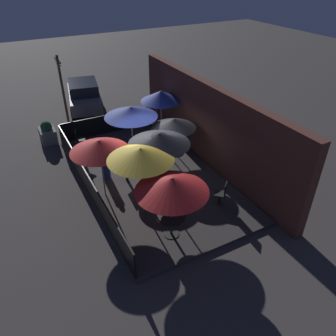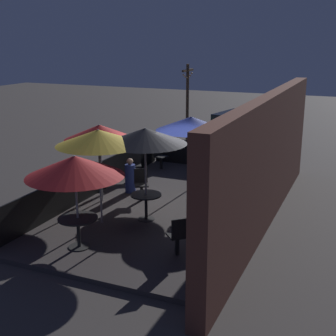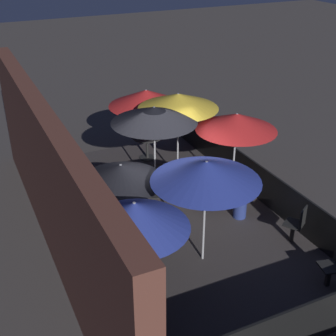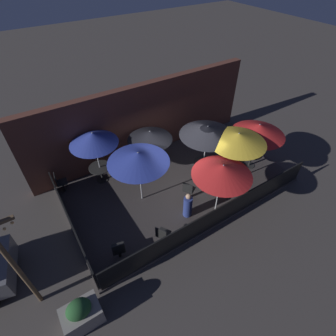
{
  "view_description": "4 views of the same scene",
  "coord_description": "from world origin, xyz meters",
  "px_view_note": "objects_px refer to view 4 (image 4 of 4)",
  "views": [
    {
      "loc": [
        10.09,
        -4.52,
        7.61
      ],
      "look_at": [
        1.09,
        0.29,
        1.01
      ],
      "focal_mm": 35.0,
      "sensor_mm": 36.0,
      "label": 1
    },
    {
      "loc": [
        11.73,
        5.04,
        4.84
      ],
      "look_at": [
        -0.39,
        -0.18,
        1.13
      ],
      "focal_mm": 50.0,
      "sensor_mm": 36.0,
      "label": 2
    },
    {
      "loc": [
        -8.71,
        4.16,
        6.51
      ],
      "look_at": [
        0.41,
        -0.13,
        1.3
      ],
      "focal_mm": 50.0,
      "sensor_mm": 36.0,
      "label": 3
    },
    {
      "loc": [
        -4.58,
        -6.41,
        8.04
      ],
      "look_at": [
        -0.45,
        0.08,
        1.12
      ],
      "focal_mm": 28.0,
      "sensor_mm": 36.0,
      "label": 4
    }
  ],
  "objects_px": {
    "patio_umbrella_1": "(93,138)",
    "patio_umbrella_0": "(207,131)",
    "patio_umbrella_3": "(138,157)",
    "dining_table_0": "(203,164)",
    "dining_table_1": "(100,170)",
    "patio_chair_3": "(189,190)",
    "patio_chair_0": "(163,234)",
    "planter_box": "(81,314)",
    "dining_table_2": "(252,155)",
    "patio_umbrella_4": "(150,135)",
    "patio_chair_4": "(119,250)",
    "patio_umbrella_6": "(223,170)",
    "patio_chair_1": "(60,182)",
    "patio_chair_2": "(210,135)",
    "patio_umbrella_2": "(259,129)",
    "patio_umbrella_5": "(238,138)",
    "light_post": "(13,263)",
    "patron_0": "(188,206)"
  },
  "relations": [
    {
      "from": "patio_chair_0",
      "to": "planter_box",
      "type": "bearing_deg",
      "value": 163.93
    },
    {
      "from": "patio_umbrella_3",
      "to": "patron_0",
      "type": "relative_size",
      "value": 2.13
    },
    {
      "from": "patio_chair_0",
      "to": "planter_box",
      "type": "distance_m",
      "value": 3.19
    },
    {
      "from": "patio_umbrella_2",
      "to": "dining_table_1",
      "type": "xyz_separation_m",
      "value": [
        -6.0,
        2.72,
        -1.38
      ]
    },
    {
      "from": "patio_umbrella_2",
      "to": "patio_umbrella_0",
      "type": "bearing_deg",
      "value": 162.34
    },
    {
      "from": "patio_chair_3",
      "to": "dining_table_0",
      "type": "bearing_deg",
      "value": -0.0
    },
    {
      "from": "patio_umbrella_4",
      "to": "dining_table_0",
      "type": "xyz_separation_m",
      "value": [
        1.71,
        -1.51,
        -1.26
      ]
    },
    {
      "from": "patio_chair_0",
      "to": "planter_box",
      "type": "xyz_separation_m",
      "value": [
        -3.07,
        -0.85,
        -0.16
      ]
    },
    {
      "from": "dining_table_0",
      "to": "patio_umbrella_4",
      "type": "bearing_deg",
      "value": 138.48
    },
    {
      "from": "patio_umbrella_6",
      "to": "dining_table_1",
      "type": "xyz_separation_m",
      "value": [
        -3.0,
        3.9,
        -1.51
      ]
    },
    {
      "from": "patio_umbrella_4",
      "to": "patio_chair_3",
      "type": "distance_m",
      "value": 2.7
    },
    {
      "from": "dining_table_0",
      "to": "dining_table_2",
      "type": "height_order",
      "value": "dining_table_2"
    },
    {
      "from": "patio_chair_4",
      "to": "patio_umbrella_6",
      "type": "bearing_deg",
      "value": -78.58
    },
    {
      "from": "patron_0",
      "to": "patio_umbrella_4",
      "type": "bearing_deg",
      "value": -153.65
    },
    {
      "from": "patio_umbrella_1",
      "to": "patio_umbrella_0",
      "type": "bearing_deg",
      "value": -27.9
    },
    {
      "from": "patio_chair_1",
      "to": "patio_umbrella_1",
      "type": "bearing_deg",
      "value": -0.0
    },
    {
      "from": "patio_umbrella_0",
      "to": "patio_umbrella_1",
      "type": "distance_m",
      "value": 4.35
    },
    {
      "from": "patio_umbrella_0",
      "to": "patio_chair_3",
      "type": "height_order",
      "value": "patio_umbrella_0"
    },
    {
      "from": "patio_umbrella_4",
      "to": "dining_table_1",
      "type": "height_order",
      "value": "patio_umbrella_4"
    },
    {
      "from": "patio_umbrella_0",
      "to": "patio_chair_1",
      "type": "bearing_deg",
      "value": 157.64
    },
    {
      "from": "patio_chair_2",
      "to": "light_post",
      "type": "bearing_deg",
      "value": -23.79
    },
    {
      "from": "patio_umbrella_6",
      "to": "patio_chair_4",
      "type": "bearing_deg",
      "value": 178.1
    },
    {
      "from": "planter_box",
      "to": "patio_chair_3",
      "type": "bearing_deg",
      "value": 22.17
    },
    {
      "from": "dining_table_1",
      "to": "planter_box",
      "type": "height_order",
      "value": "planter_box"
    },
    {
      "from": "patio_umbrella_5",
      "to": "patron_0",
      "type": "distance_m",
      "value": 3.12
    },
    {
      "from": "patio_umbrella_5",
      "to": "dining_table_2",
      "type": "height_order",
      "value": "patio_umbrella_5"
    },
    {
      "from": "patio_umbrella_2",
      "to": "patio_umbrella_5",
      "type": "xyz_separation_m",
      "value": [
        -1.51,
        -0.3,
        0.33
      ]
    },
    {
      "from": "patio_chair_4",
      "to": "light_post",
      "type": "height_order",
      "value": "light_post"
    },
    {
      "from": "patron_0",
      "to": "patio_umbrella_1",
      "type": "bearing_deg",
      "value": -121.07
    },
    {
      "from": "patio_umbrella_3",
      "to": "patio_chair_4",
      "type": "bearing_deg",
      "value": -133.72
    },
    {
      "from": "patio_umbrella_2",
      "to": "patio_umbrella_6",
      "type": "relative_size",
      "value": 0.97
    },
    {
      "from": "patio_umbrella_4",
      "to": "patio_umbrella_5",
      "type": "relative_size",
      "value": 0.81
    },
    {
      "from": "patio_chair_1",
      "to": "patio_chair_2",
      "type": "distance_m",
      "value": 7.17
    },
    {
      "from": "patio_chair_1",
      "to": "patio_chair_2",
      "type": "relative_size",
      "value": 1.03
    },
    {
      "from": "dining_table_0",
      "to": "dining_table_1",
      "type": "xyz_separation_m",
      "value": [
        -3.84,
        2.03,
        0.01
      ]
    },
    {
      "from": "patio_chair_2",
      "to": "patio_chair_0",
      "type": "bearing_deg",
      "value": -7.61
    },
    {
      "from": "patio_umbrella_5",
      "to": "patio_chair_1",
      "type": "distance_m",
      "value": 7.14
    },
    {
      "from": "patio_umbrella_3",
      "to": "planter_box",
      "type": "xyz_separation_m",
      "value": [
        -3.44,
        -3.02,
        -1.78
      ]
    },
    {
      "from": "dining_table_0",
      "to": "patio_chair_4",
      "type": "bearing_deg",
      "value": -159.86
    },
    {
      "from": "patio_chair_3",
      "to": "patron_0",
      "type": "xyz_separation_m",
      "value": [
        -0.49,
        -0.63,
        -0.02
      ]
    },
    {
      "from": "patio_umbrella_5",
      "to": "dining_table_2",
      "type": "relative_size",
      "value": 2.72
    },
    {
      "from": "patio_umbrella_3",
      "to": "dining_table_2",
      "type": "distance_m",
      "value": 5.37
    },
    {
      "from": "patio_umbrella_3",
      "to": "patio_chair_0",
      "type": "bearing_deg",
      "value": -99.58
    },
    {
      "from": "dining_table_2",
      "to": "patron_0",
      "type": "bearing_deg",
      "value": -169.21
    },
    {
      "from": "patio_chair_3",
      "to": "planter_box",
      "type": "distance_m",
      "value": 5.38
    },
    {
      "from": "patio_umbrella_5",
      "to": "patio_chair_4",
      "type": "relative_size",
      "value": 2.69
    },
    {
      "from": "patio_chair_1",
      "to": "dining_table_0",
      "type": "bearing_deg",
      "value": -14.87
    },
    {
      "from": "patio_umbrella_0",
      "to": "patron_0",
      "type": "xyz_separation_m",
      "value": [
        -1.86,
        -1.45,
        -1.79
      ]
    },
    {
      "from": "patio_umbrella_0",
      "to": "patio_umbrella_3",
      "type": "relative_size",
      "value": 1.06
    },
    {
      "from": "dining_table_2",
      "to": "patio_chair_0",
      "type": "bearing_deg",
      "value": -166.34
    }
  ]
}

